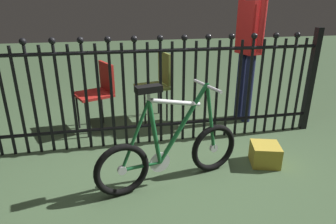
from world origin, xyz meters
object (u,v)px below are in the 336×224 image
(person_visitor, at_px, (249,39))
(bicycle, at_px, (171,151))
(chair_red, at_px, (99,89))
(display_crate, at_px, (265,154))
(chair_olive, at_px, (157,80))

(person_visitor, bearing_deg, bicycle, -134.94)
(person_visitor, bearing_deg, chair_red, 178.11)
(bicycle, xyz_separation_m, display_crate, (0.96, 0.12, -0.19))
(chair_olive, height_order, chair_red, chair_olive)
(bicycle, distance_m, display_crate, 0.98)
(chair_red, xyz_separation_m, display_crate, (1.56, -1.18, -0.40))
(bicycle, relative_size, chair_olive, 1.47)
(display_crate, bearing_deg, chair_red, 142.87)
(chair_olive, relative_size, person_visitor, 0.50)
(chair_olive, height_order, person_visitor, person_visitor)
(chair_red, height_order, person_visitor, person_visitor)
(person_visitor, bearing_deg, chair_olive, 166.57)
(chair_olive, relative_size, display_crate, 3.39)
(bicycle, relative_size, chair_red, 1.60)
(chair_olive, bearing_deg, person_visitor, -13.43)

